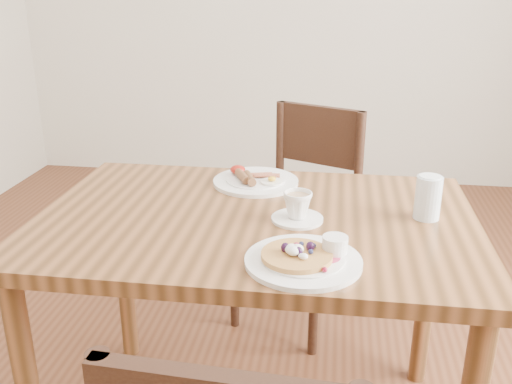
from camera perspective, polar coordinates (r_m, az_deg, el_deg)
dining_table at (r=1.61m, az=0.00°, el=-5.64°), size 1.20×0.80×0.75m
chair_far at (r=2.32m, az=4.68°, el=-1.44°), size 0.55×0.55×0.88m
pancake_plate at (r=1.32m, az=4.92°, el=-6.55°), size 0.27×0.27×0.06m
breakfast_plate at (r=1.81m, az=-0.16°, el=1.20°), size 0.27×0.27×0.04m
teacup_saucer at (r=1.53m, az=4.17°, el=-1.62°), size 0.14×0.14×0.08m
water_glass at (r=1.60m, az=16.82°, el=-0.55°), size 0.07×0.07×0.12m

